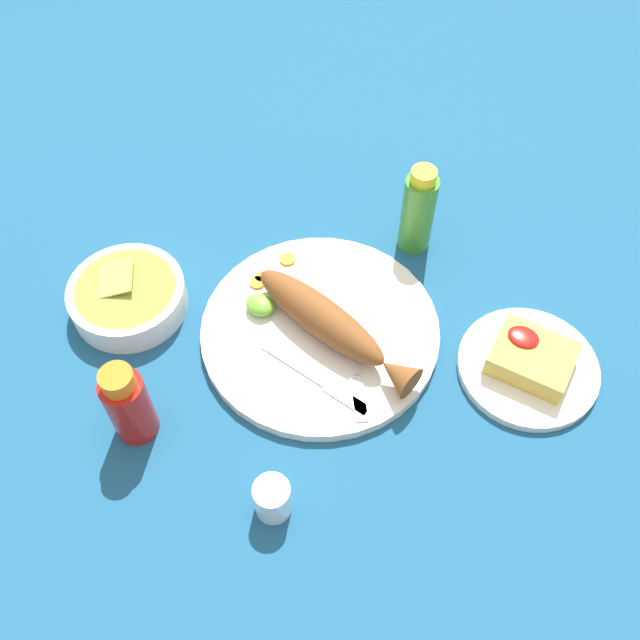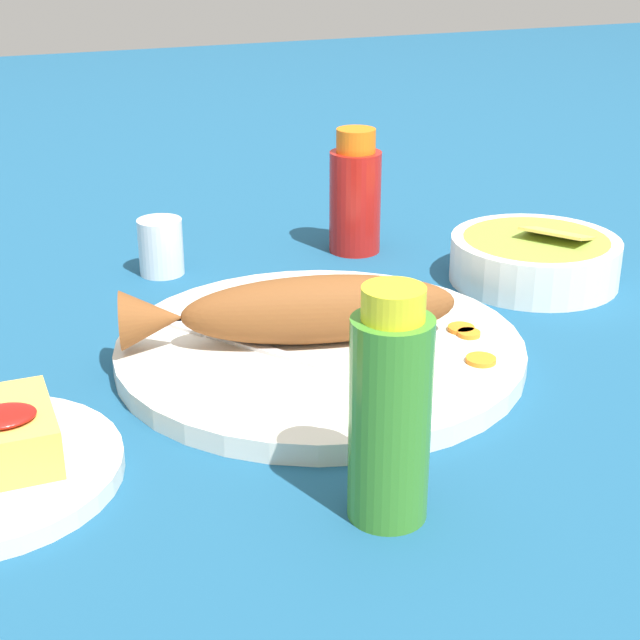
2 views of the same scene
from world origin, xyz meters
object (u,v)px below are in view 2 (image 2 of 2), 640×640
at_px(fried_fish, 296,311).
at_px(fork_near, 216,334).
at_px(main_plate, 320,350).
at_px(fork_far, 240,313).
at_px(hot_sauce_bottle_green, 390,412).
at_px(salt_cup, 161,250).
at_px(guacamole_bowl, 535,257).
at_px(hot_sauce_bottle_red, 355,195).

distance_m(fried_fish, fork_near, 0.08).
height_order(main_plate, fork_far, fork_far).
distance_m(fork_near, fork_far, 0.05).
bearing_deg(fried_fish, hot_sauce_bottle_green, -82.94).
bearing_deg(hot_sauce_bottle_green, salt_cup, 93.32).
height_order(fork_near, hot_sauce_bottle_green, hot_sauce_bottle_green).
xyz_separation_m(fork_far, guacamole_bowl, (0.33, 0.01, 0.01)).
bearing_deg(hot_sauce_bottle_red, guacamole_bowl, -49.98).
bearing_deg(fork_near, guacamole_bowl, -116.74).
xyz_separation_m(main_plate, guacamole_bowl, (0.28, 0.09, 0.02)).
distance_m(hot_sauce_bottle_red, hot_sauce_bottle_green, 0.53).
xyz_separation_m(hot_sauce_bottle_red, salt_cup, (-0.22, 0.01, -0.04)).
height_order(main_plate, fried_fish, fried_fish).
height_order(fork_far, guacamole_bowl, guacamole_bowl).
xyz_separation_m(hot_sauce_bottle_red, hot_sauce_bottle_green, (-0.19, -0.49, 0.01)).
height_order(fork_near, guacamole_bowl, guacamole_bowl).
xyz_separation_m(fork_near, hot_sauce_bottle_red, (0.23, 0.21, 0.05)).
xyz_separation_m(main_plate, hot_sauce_bottle_green, (-0.05, -0.23, 0.07)).
bearing_deg(fork_near, hot_sauce_bottle_red, -81.70).
bearing_deg(main_plate, fried_fish, 166.37).
bearing_deg(hot_sauce_bottle_green, hot_sauce_bottle_red, 68.37).
bearing_deg(hot_sauce_bottle_red, main_plate, -119.84).
relative_size(fork_far, guacamole_bowl, 1.05).
relative_size(hot_sauce_bottle_red, guacamole_bowl, 0.80).
bearing_deg(salt_cup, fried_fish, -77.75).
relative_size(salt_cup, guacamole_bowl, 0.34).
bearing_deg(hot_sauce_bottle_green, main_plate, 78.51).
xyz_separation_m(hot_sauce_bottle_green, salt_cup, (-0.03, 0.50, -0.05)).
relative_size(hot_sauce_bottle_green, salt_cup, 2.64).
distance_m(fried_fish, hot_sauce_bottle_green, 0.24).
xyz_separation_m(fork_far, hot_sauce_bottle_red, (0.19, 0.17, 0.05)).
bearing_deg(fork_far, main_plate, 127.15).
distance_m(hot_sauce_bottle_green, guacamole_bowl, 0.47).
bearing_deg(guacamole_bowl, fork_near, -172.13).
bearing_deg(fried_fish, hot_sauce_bottle_red, 70.03).
bearing_deg(guacamole_bowl, hot_sauce_bottle_green, -135.10).
height_order(main_plate, hot_sauce_bottle_green, hot_sauce_bottle_green).
relative_size(fork_near, hot_sauce_bottle_green, 1.00).
bearing_deg(main_plate, hot_sauce_bottle_green, -101.49).
height_order(fork_far, hot_sauce_bottle_red, hot_sauce_bottle_red).
height_order(fried_fish, fork_near, fried_fish).
distance_m(main_plate, hot_sauce_bottle_green, 0.25).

